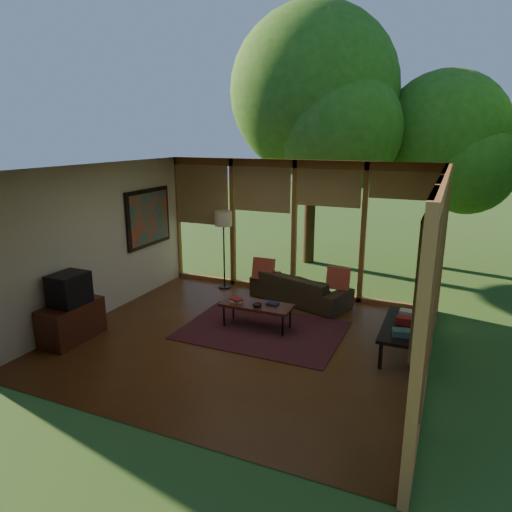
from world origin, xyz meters
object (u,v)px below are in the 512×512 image
at_px(media_cabinet, 72,322).
at_px(television, 69,289).
at_px(coffee_table, 257,306).
at_px(side_console, 404,328).
at_px(floor_lamp, 223,223).
at_px(sofa, 300,288).

height_order(media_cabinet, television, television).
distance_m(television, coffee_table, 2.99).
bearing_deg(television, side_console, 18.24).
relative_size(television, floor_lamp, 0.33).
xyz_separation_m(sofa, television, (-2.77, -3.05, 0.56)).
height_order(coffee_table, side_console, side_console).
bearing_deg(sofa, television, 64.68).
bearing_deg(television, sofa, 47.85).
relative_size(media_cabinet, television, 1.82).
height_order(sofa, coffee_table, sofa).
height_order(media_cabinet, coffee_table, media_cabinet).
bearing_deg(side_console, television, -161.76).
height_order(floor_lamp, coffee_table, floor_lamp).
bearing_deg(floor_lamp, coffee_table, -48.27).
distance_m(media_cabinet, television, 0.55).
bearing_deg(media_cabinet, floor_lamp, 72.07).
height_order(floor_lamp, side_console, floor_lamp).
height_order(television, floor_lamp, floor_lamp).
xyz_separation_m(television, coffee_table, (2.49, 1.59, -0.46)).
bearing_deg(sofa, media_cabinet, 64.48).
distance_m(floor_lamp, coffee_table, 2.42).
bearing_deg(media_cabinet, television, 0.00).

